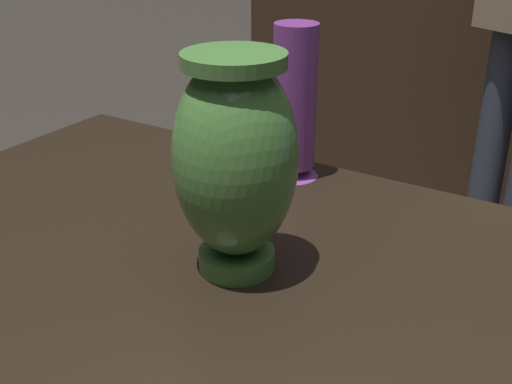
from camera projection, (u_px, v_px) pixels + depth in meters
The scene contains 2 objects.
vase_centerpiece at pixel (235, 159), 0.72m from camera, with size 0.14×0.14×0.26m.
vase_left_accent at pixel (295, 105), 0.98m from camera, with size 0.08×0.08×0.24m.
Camera 1 is at (0.33, -0.58, 1.21)m, focal length 45.18 mm.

